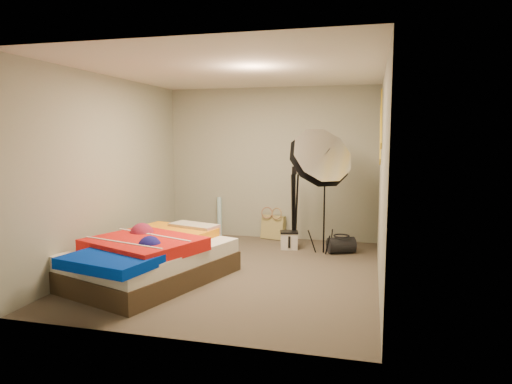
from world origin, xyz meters
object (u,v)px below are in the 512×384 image
(camera_case, at_px, (289,241))
(photo_umbrella, at_px, (319,160))
(wrapping_roll, at_px, (219,217))
(camera_tripod, at_px, (294,201))
(duffel_bag, at_px, (341,245))
(bed, at_px, (151,258))
(tote_bag, at_px, (273,227))

(camera_case, height_order, photo_umbrella, photo_umbrella)
(wrapping_roll, height_order, camera_tripod, camera_tripod)
(duffel_bag, relative_size, bed, 0.17)
(camera_case, xyz_separation_m, duffel_bag, (0.79, -0.06, -0.01))
(tote_bag, distance_m, photo_umbrella, 1.69)
(duffel_bag, distance_m, camera_tripod, 0.97)
(duffel_bag, bearing_deg, wrapping_roll, 138.45)
(bed, xyz_separation_m, camera_tripod, (1.38, 2.04, 0.44))
(camera_case, height_order, duffel_bag, camera_case)
(tote_bag, distance_m, duffel_bag, 1.34)
(tote_bag, xyz_separation_m, duffel_bag, (1.17, -0.66, -0.08))
(bed, bearing_deg, tote_bag, 69.14)
(wrapping_roll, height_order, bed, wrapping_roll)
(duffel_bag, height_order, photo_umbrella, photo_umbrella)
(camera_tripod, bearing_deg, duffel_bag, -14.61)
(wrapping_roll, bearing_deg, bed, -90.24)
(bed, xyz_separation_m, photo_umbrella, (1.80, 1.64, 1.10))
(duffel_bag, bearing_deg, photo_umbrella, -171.35)
(camera_case, bearing_deg, camera_tripod, 56.12)
(tote_bag, bearing_deg, duffel_bag, -17.13)
(camera_case, relative_size, camera_tripod, 0.20)
(bed, height_order, photo_umbrella, photo_umbrella)
(bed, relative_size, camera_tripod, 1.83)
(wrapping_roll, height_order, photo_umbrella, photo_umbrella)
(camera_case, height_order, bed, bed)
(camera_tripod, bearing_deg, tote_bag, 132.31)
(tote_bag, height_order, bed, bed)
(duffel_bag, height_order, bed, bed)
(duffel_bag, relative_size, photo_umbrella, 0.20)
(wrapping_roll, distance_m, bed, 2.51)
(camera_case, height_order, camera_tripod, camera_tripod)
(wrapping_roll, xyz_separation_m, camera_case, (1.32, -0.60, -0.21))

